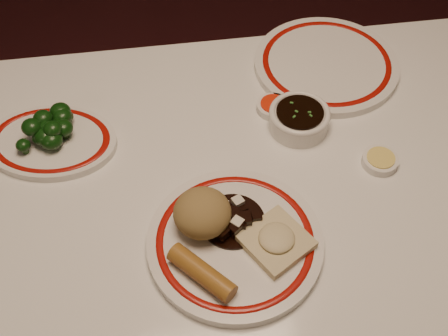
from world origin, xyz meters
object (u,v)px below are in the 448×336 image
at_px(soy_bowl, 299,120).
at_px(spring_roll, 202,272).
at_px(stirfry_heap, 234,220).
at_px(dining_table, 235,240).
at_px(fried_wonton, 276,240).
at_px(broccoli_pile, 50,128).
at_px(rice_mound, 202,213).
at_px(main_plate, 235,242).
at_px(broccoli_plate, 51,141).

bearing_deg(soy_bowl, spring_roll, -126.39).
bearing_deg(stirfry_heap, spring_roll, -125.56).
height_order(dining_table, spring_roll, spring_roll).
bearing_deg(fried_wonton, broccoli_pile, 141.68).
xyz_separation_m(fried_wonton, stirfry_heap, (-0.06, 0.05, 0.00)).
bearing_deg(spring_roll, rice_mound, 40.13).
xyz_separation_m(main_plate, spring_roll, (-0.06, -0.06, 0.02)).
relative_size(fried_wonton, stirfry_heap, 1.20).
relative_size(dining_table, broccoli_pile, 11.71).
bearing_deg(rice_mound, main_plate, -36.91).
distance_m(fried_wonton, stirfry_heap, 0.08).
relative_size(spring_roll, broccoli_plate, 0.41).
height_order(spring_roll, stirfry_heap, spring_roll).
xyz_separation_m(rice_mound, stirfry_heap, (0.05, -0.01, -0.02)).
xyz_separation_m(stirfry_heap, broccoli_plate, (-0.30, 0.23, -0.02)).
bearing_deg(spring_roll, broccoli_plate, 84.89).
height_order(dining_table, fried_wonton, fried_wonton).
distance_m(rice_mound, stirfry_heap, 0.05).
relative_size(main_plate, rice_mound, 3.18).
bearing_deg(dining_table, broccoli_pile, 146.61).
xyz_separation_m(main_plate, stirfry_heap, (0.00, 0.03, 0.02)).
bearing_deg(rice_mound, broccoli_pile, 137.16).
distance_m(broccoli_plate, broccoli_pile, 0.03).
bearing_deg(fried_wonton, stirfry_heap, 142.29).
height_order(dining_table, broccoli_pile, broccoli_pile).
height_order(rice_mound, broccoli_plate, rice_mound).
bearing_deg(fried_wonton, rice_mound, 154.33).
height_order(rice_mound, broccoli_pile, rice_mound).
height_order(main_plate, broccoli_plate, main_plate).
relative_size(rice_mound, stirfry_heap, 0.87).
bearing_deg(fried_wonton, spring_roll, -161.30).
bearing_deg(broccoli_pile, soy_bowl, -3.47).
distance_m(dining_table, fried_wonton, 0.15).
height_order(broccoli_pile, soy_bowl, broccoli_pile).
xyz_separation_m(broccoli_plate, broccoli_pile, (0.01, 0.01, 0.03)).
distance_m(dining_table, rice_mound, 0.16).
bearing_deg(stirfry_heap, broccoli_plate, 142.68).
height_order(main_plate, rice_mound, rice_mound).
relative_size(main_plate, broccoli_plate, 1.06).
bearing_deg(fried_wonton, soy_bowl, 69.33).
height_order(spring_roll, broccoli_plate, spring_roll).
height_order(dining_table, broccoli_plate, broccoli_plate).
bearing_deg(soy_bowl, rice_mound, -135.47).
height_order(broccoli_plate, broccoli_pile, broccoli_pile).
bearing_deg(dining_table, stirfry_heap, -104.03).
xyz_separation_m(stirfry_heap, broccoli_pile, (-0.30, 0.24, 0.01)).
xyz_separation_m(main_plate, rice_mound, (-0.05, 0.04, 0.04)).
bearing_deg(broccoli_pile, main_plate, -41.96).
bearing_deg(stirfry_heap, main_plate, -95.72).
relative_size(spring_roll, soy_bowl, 1.03).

